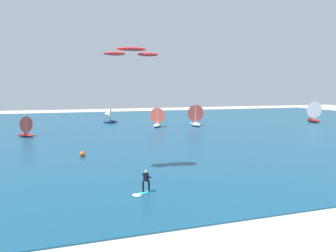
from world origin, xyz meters
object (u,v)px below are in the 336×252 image
(kite, at_px, (131,52))
(sailboat_mid_right, at_px, (108,115))
(kitesurfer, at_px, (144,185))
(marker_buoy, at_px, (82,154))
(sailboat_leading, at_px, (312,111))
(sailboat_heeled_over, at_px, (158,117))
(sailboat_near_shore, at_px, (194,115))
(sailboat_center_horizon, at_px, (24,126))

(kite, bearing_deg, sailboat_mid_right, 85.96)
(kitesurfer, xyz_separation_m, marker_buoy, (-3.71, 14.12, -0.29))
(sailboat_leading, xyz_separation_m, sailboat_heeled_over, (-36.10, 1.72, -0.43))
(sailboat_leading, height_order, marker_buoy, sailboat_leading)
(sailboat_near_shore, relative_size, sailboat_mid_right, 1.28)
(kitesurfer, bearing_deg, sailboat_leading, 37.32)
(sailboat_near_shore, height_order, sailboat_center_horizon, sailboat_near_shore)
(kite, height_order, sailboat_mid_right, kite)
(kitesurfer, height_order, sailboat_near_shore, sailboat_near_shore)
(kitesurfer, bearing_deg, sailboat_heeled_over, 72.59)
(kite, xyz_separation_m, sailboat_leading, (47.86, 31.11, -8.29))
(sailboat_near_shore, bearing_deg, sailboat_heeled_over, 174.46)
(sailboat_leading, bearing_deg, sailboat_mid_right, 165.37)
(sailboat_leading, xyz_separation_m, sailboat_near_shore, (-28.67, 1.00, -0.15))
(kite, xyz_separation_m, sailboat_heeled_over, (11.76, 32.83, -8.72))
(kitesurfer, height_order, sailboat_mid_right, sailboat_mid_right)
(sailboat_heeled_over, xyz_separation_m, marker_buoy, (-15.77, -24.32, -1.65))
(sailboat_mid_right, distance_m, sailboat_center_horizon, 22.21)
(kitesurfer, height_order, sailboat_leading, sailboat_leading)
(kite, relative_size, sailboat_center_horizon, 1.31)
(sailboat_mid_right, bearing_deg, sailboat_leading, -14.63)
(sailboat_near_shore, bearing_deg, sailboat_center_horizon, -170.00)
(kite, bearing_deg, sailboat_heeled_over, 70.30)
(kite, bearing_deg, sailboat_near_shore, 59.14)
(kitesurfer, height_order, marker_buoy, kitesurfer)
(kitesurfer, relative_size, sailboat_center_horizon, 0.53)
(marker_buoy, bearing_deg, kite, -64.77)
(marker_buoy, bearing_deg, sailboat_mid_right, 78.40)
(sailboat_heeled_over, bearing_deg, kitesurfer, -107.41)
(sailboat_mid_right, height_order, marker_buoy, sailboat_mid_right)
(sailboat_near_shore, relative_size, sailboat_heeled_over, 1.14)
(sailboat_center_horizon, bearing_deg, kitesurfer, -69.80)
(sailboat_leading, height_order, sailboat_heeled_over, sailboat_leading)
(sailboat_near_shore, bearing_deg, marker_buoy, -134.52)
(kite, relative_size, sailboat_mid_right, 1.26)
(sailboat_heeled_over, bearing_deg, sailboat_leading, -2.73)
(kite, distance_m, marker_buoy, 14.01)
(sailboat_leading, bearing_deg, sailboat_heeled_over, 177.27)
(kite, relative_size, sailboat_leading, 0.92)
(sailboat_leading, distance_m, sailboat_center_horizon, 60.18)
(sailboat_near_shore, bearing_deg, kitesurfer, -117.32)
(sailboat_near_shore, bearing_deg, sailboat_mid_right, 146.50)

